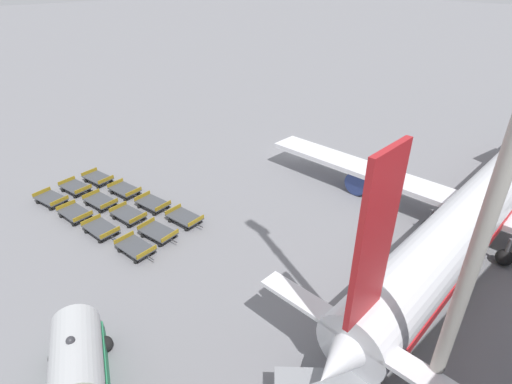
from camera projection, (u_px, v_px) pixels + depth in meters
name	position (u px, v px, depth m)	size (l,w,h in m)	color
ground_plane	(298.00, 153.00, 46.06)	(500.00, 500.00, 0.00)	gray
airplane	(488.00, 198.00, 31.24)	(40.46, 45.39, 13.19)	white
fuel_tanker_primary	(78.00, 379.00, 19.26)	(8.80, 5.35, 3.22)	yellow
baggage_dolly_row_near_col_a	(51.00, 199.00, 35.99)	(3.71, 2.38, 0.92)	#424449
baggage_dolly_row_near_col_b	(75.00, 213.00, 33.89)	(3.70, 2.14, 0.92)	#424449
baggage_dolly_row_near_col_c	(101.00, 229.00, 31.87)	(3.69, 2.11, 0.92)	#424449
baggage_dolly_row_near_col_d	(136.00, 248.00, 29.73)	(3.69, 2.13, 0.92)	#424449
baggage_dolly_row_mid_a_col_a	(75.00, 187.00, 37.88)	(3.71, 2.27, 0.92)	#424449
baggage_dolly_row_mid_a_col_b	(100.00, 201.00, 35.63)	(3.70, 2.22, 0.92)	#424449
baggage_dolly_row_mid_a_col_c	(128.00, 215.00, 33.67)	(3.70, 2.19, 0.92)	#424449
baggage_dolly_row_mid_a_col_d	(158.00, 232.00, 31.45)	(3.71, 2.26, 0.92)	#424449
baggage_dolly_row_mid_b_col_a	(98.00, 178.00, 39.54)	(3.71, 2.25, 0.92)	#424449
baggage_dolly_row_mid_b_col_b	(125.00, 190.00, 37.45)	(3.71, 2.22, 0.92)	#424449
baggage_dolly_row_mid_b_col_c	(153.00, 203.00, 35.30)	(3.71, 2.23, 0.92)	#424449
baggage_dolly_row_mid_b_col_d	(185.00, 218.00, 33.28)	(3.70, 2.16, 0.92)	#424449
stand_guidance_stripe	(439.00, 295.00, 26.11)	(2.77, 36.16, 0.01)	yellow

